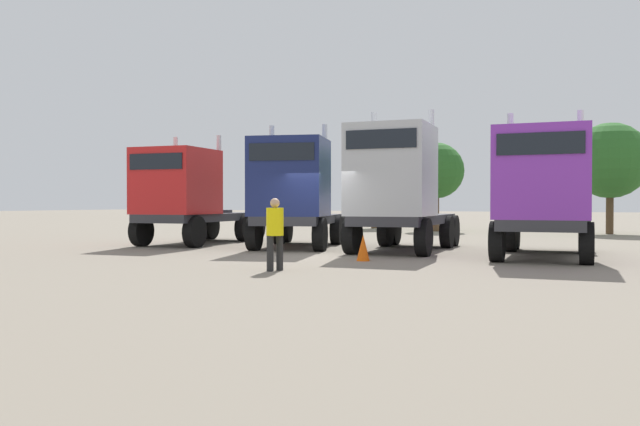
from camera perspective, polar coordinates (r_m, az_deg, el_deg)
name	(u,v)px	position (r m, az deg, el deg)	size (l,w,h in m)	color
ground	(314,255)	(19.42, -0.52, -3.73)	(200.00, 200.00, 0.00)	gray
semi_truck_red	(186,195)	(24.72, -11.64, 1.58)	(3.11, 6.44, 4.12)	#333338
semi_truck_navy	(294,192)	(22.21, -2.31, 1.83)	(3.93, 6.23, 4.30)	#333338
semi_truck_silver	(397,188)	(20.58, 6.73, 2.21)	(2.97, 6.33, 4.53)	#333338
semi_truck_purple	(543,192)	(19.01, 18.96, 1.79)	(2.96, 6.43, 4.17)	#333338
visitor_in_hivis	(275,229)	(15.02, -3.97, -1.39)	(0.52, 0.52, 1.68)	black
traffic_cone_near	(363,248)	(17.60, 3.79, -3.06)	(0.36, 0.36, 0.71)	#F2590C
oak_far_left	(374,167)	(40.21, 4.75, 3.99)	(3.55, 3.55, 5.53)	#4C3823
oak_far_centre	(436,171)	(36.36, 10.12, 3.65)	(3.07, 3.07, 4.88)	#4C3823
oak_far_right	(610,161)	(35.76, 24.05, 4.20)	(3.79, 3.79, 5.58)	#4C3823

